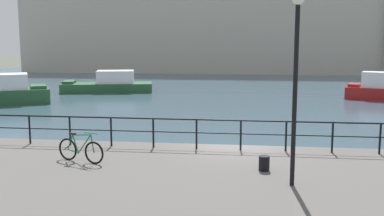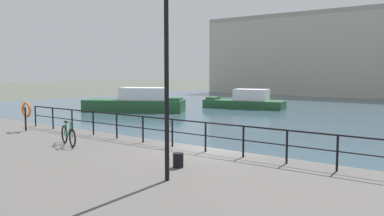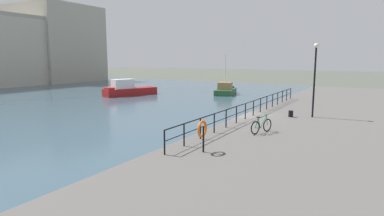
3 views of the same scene
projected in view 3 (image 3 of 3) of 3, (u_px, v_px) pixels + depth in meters
ground_plane at (242, 128)px, 23.17m from camera, size 240.00×240.00×0.00m
water_basin at (3, 100)px, 38.22m from camera, size 80.00×60.00×0.01m
quay_promenade at (341, 132)px, 19.86m from camera, size 56.00×13.00×0.95m
moored_small_launch at (128, 90)px, 43.39m from camera, size 7.59×4.41×2.22m
moored_red_daysailer at (226, 90)px, 44.72m from camera, size 5.81×3.66×5.46m
quay_railing at (253, 105)px, 22.69m from camera, size 21.89×0.07×1.08m
parked_bicycle at (261, 126)px, 17.38m from camera, size 1.69×0.64×0.98m
mooring_bollard at (291, 114)px, 22.18m from camera, size 0.32×0.32×0.44m
life_ring_stand at (202, 130)px, 13.74m from camera, size 0.75×0.16×1.40m
quay_lamp_post at (315, 71)px, 21.67m from camera, size 0.32×0.32×5.01m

